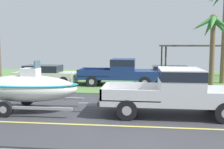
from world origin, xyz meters
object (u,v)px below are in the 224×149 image
at_px(boat_on_trailer, 26,88).
at_px(palm_tree_near_left, 213,30).
at_px(parked_pickup_background, 123,71).
at_px(pickup_truck_towing, 179,90).
at_px(parked_sedan_near, 46,75).
at_px(carport_awning, 198,46).
at_px(parked_sedan_far, 172,76).

height_order(boat_on_trailer, palm_tree_near_left, palm_tree_near_left).
bearing_deg(parked_pickup_background, pickup_truck_towing, -69.04).
xyz_separation_m(parked_sedan_near, carport_awning, (12.02, 5.32, 2.07)).
distance_m(pickup_truck_towing, palm_tree_near_left, 8.34).
height_order(parked_sedan_near, parked_sedan_far, same).
distance_m(pickup_truck_towing, parked_pickup_background, 7.85).
xyz_separation_m(parked_pickup_background, palm_tree_near_left, (5.92, -0.11, 2.76)).
distance_m(pickup_truck_towing, carport_awning, 13.58).
relative_size(boat_on_trailer, parked_sedan_far, 1.33).
bearing_deg(parked_sedan_far, carport_awning, 60.08).
bearing_deg(pickup_truck_towing, parked_sedan_far, 85.16).
bearing_deg(boat_on_trailer, parked_sedan_far, 48.85).
xyz_separation_m(boat_on_trailer, parked_sedan_near, (-2.08, 7.70, -0.34)).
xyz_separation_m(parked_sedan_near, palm_tree_near_left, (11.68, -0.48, 3.14)).
height_order(boat_on_trailer, carport_awning, carport_awning).
distance_m(carport_awning, palm_tree_near_left, 5.91).
bearing_deg(parked_pickup_background, palm_tree_near_left, -1.06).
bearing_deg(carport_awning, boat_on_trailer, -127.38).
xyz_separation_m(pickup_truck_towing, parked_sedan_near, (-8.56, 7.70, -0.39)).
height_order(pickup_truck_towing, parked_sedan_near, pickup_truck_towing).
relative_size(boat_on_trailer, carport_awning, 0.89).
relative_size(parked_sedan_near, palm_tree_near_left, 0.94).
relative_size(parked_sedan_far, carport_awning, 0.67).
distance_m(boat_on_trailer, carport_awning, 16.48).
xyz_separation_m(boat_on_trailer, parked_pickup_background, (3.68, 7.33, 0.04)).
xyz_separation_m(parked_sedan_far, carport_awning, (2.76, 4.80, 2.07)).
height_order(boat_on_trailer, parked_sedan_far, boat_on_trailer).
distance_m(pickup_truck_towing, parked_sedan_far, 8.26).
distance_m(boat_on_trailer, palm_tree_near_left, 12.34).
bearing_deg(palm_tree_near_left, carport_awning, 86.59).
bearing_deg(parked_sedan_near, pickup_truck_towing, -41.97).
relative_size(pickup_truck_towing, parked_pickup_background, 1.01).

